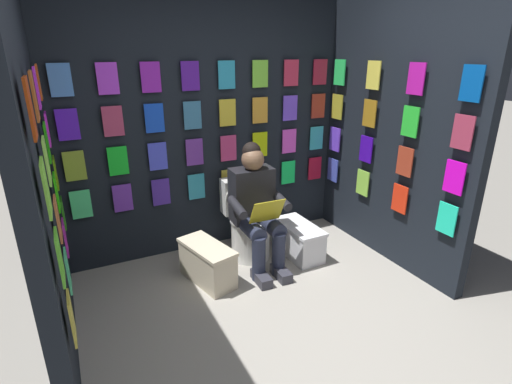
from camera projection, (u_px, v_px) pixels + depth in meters
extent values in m
plane|color=#9E998E|center=(312.00, 356.00, 2.68)|extent=(30.00, 30.00, 0.00)
cube|color=black|center=(208.00, 128.00, 3.88)|extent=(2.97, 0.10, 2.50)
cube|color=#44DE82|center=(81.00, 204.00, 3.48)|extent=(0.17, 0.01, 0.26)
cube|color=#652CAD|center=(123.00, 198.00, 3.63)|extent=(0.17, 0.01, 0.26)
cube|color=#3F2097|center=(161.00, 192.00, 3.78)|extent=(0.17, 0.01, 0.26)
cube|color=teal|center=(196.00, 187.00, 3.93)|extent=(0.17, 0.01, 0.26)
cube|color=yellow|center=(229.00, 182.00, 4.07)|extent=(0.17, 0.01, 0.26)
cube|color=red|center=(260.00, 177.00, 4.22)|extent=(0.17, 0.01, 0.26)
cube|color=#16E15E|center=(288.00, 172.00, 4.37)|extent=(0.17, 0.01, 0.26)
cube|color=#A4132B|center=(315.00, 168.00, 4.52)|extent=(0.17, 0.01, 0.26)
cube|color=olive|center=(75.00, 166.00, 3.35)|extent=(0.17, 0.01, 0.26)
cube|color=#10C023|center=(118.00, 161.00, 3.50)|extent=(0.17, 0.01, 0.26)
cube|color=blue|center=(158.00, 156.00, 3.65)|extent=(0.17, 0.01, 0.26)
cube|color=#68309C|center=(195.00, 152.00, 3.80)|extent=(0.17, 0.01, 0.26)
cube|color=#CB3A77|center=(228.00, 148.00, 3.95)|extent=(0.17, 0.01, 0.26)
cube|color=#BDD90C|center=(260.00, 145.00, 4.10)|extent=(0.17, 0.01, 0.26)
cube|color=#E84CD7|center=(289.00, 141.00, 4.25)|extent=(0.17, 0.01, 0.26)
cube|color=#34ABB5|center=(316.00, 138.00, 4.40)|extent=(0.17, 0.01, 0.26)
cube|color=#4A18C4|center=(68.00, 125.00, 3.23)|extent=(0.17, 0.01, 0.26)
cube|color=#A8345C|center=(113.00, 121.00, 3.38)|extent=(0.17, 0.01, 0.26)
cube|color=blue|center=(154.00, 118.00, 3.53)|extent=(0.17, 0.01, 0.26)
cube|color=teal|center=(192.00, 115.00, 3.68)|extent=(0.17, 0.01, 0.26)
cube|color=gold|center=(228.00, 113.00, 3.83)|extent=(0.17, 0.01, 0.26)
cube|color=gold|center=(260.00, 110.00, 3.98)|extent=(0.17, 0.01, 0.26)
cube|color=#6D47EB|center=(290.00, 108.00, 4.13)|extent=(0.17, 0.01, 0.26)
cube|color=#9F3124|center=(318.00, 106.00, 4.28)|extent=(0.17, 0.01, 0.26)
cube|color=#4581D9|center=(60.00, 80.00, 3.11)|extent=(0.17, 0.01, 0.26)
cube|color=#AC35E3|center=(108.00, 79.00, 3.26)|extent=(0.17, 0.01, 0.26)
cube|color=purple|center=(151.00, 77.00, 3.41)|extent=(0.17, 0.01, 0.26)
cube|color=#4B1697|center=(190.00, 76.00, 3.56)|extent=(0.17, 0.01, 0.26)
cube|color=#2693BB|center=(227.00, 75.00, 3.70)|extent=(0.17, 0.01, 0.26)
cube|color=#79D33B|center=(260.00, 74.00, 3.85)|extent=(0.17, 0.01, 0.26)
cube|color=#CD2E50|center=(291.00, 73.00, 4.00)|extent=(0.17, 0.01, 0.26)
cube|color=#AA1D3A|center=(320.00, 72.00, 4.15)|extent=(0.17, 0.01, 0.26)
cube|color=black|center=(394.00, 132.00, 3.66)|extent=(0.10, 1.88, 2.50)
cube|color=#3E4DB9|center=(333.00, 170.00, 4.46)|extent=(0.01, 0.17, 0.26)
cube|color=#93D847|center=(363.00, 183.00, 4.04)|extent=(0.01, 0.17, 0.26)
cube|color=red|center=(400.00, 199.00, 3.61)|extent=(0.01, 0.17, 0.26)
cube|color=#1EEDBA|center=(447.00, 219.00, 3.18)|extent=(0.01, 0.17, 0.26)
cube|color=#6839DB|center=(335.00, 139.00, 4.34)|extent=(0.01, 0.17, 0.26)
cube|color=#390CAA|center=(366.00, 149.00, 3.91)|extent=(0.01, 0.17, 0.26)
cube|color=#A53722|center=(405.00, 162.00, 3.49)|extent=(0.01, 0.17, 0.26)
cube|color=#EA0BD6|center=(454.00, 177.00, 3.06)|extent=(0.01, 0.17, 0.26)
cube|color=#A9A22C|center=(337.00, 107.00, 4.22)|extent=(0.01, 0.17, 0.26)
cube|color=#A2731B|center=(370.00, 113.00, 3.79)|extent=(0.01, 0.17, 0.26)
cube|color=green|center=(410.00, 122.00, 3.36)|extent=(0.01, 0.17, 0.26)
cube|color=#A2334F|center=(463.00, 132.00, 2.93)|extent=(0.01, 0.17, 0.26)
cube|color=#28D95D|center=(340.00, 72.00, 4.09)|extent=(0.01, 0.17, 0.26)
cube|color=#EBDB4D|center=(373.00, 75.00, 3.67)|extent=(0.01, 0.17, 0.26)
cube|color=#BA179E|center=(416.00, 79.00, 3.24)|extent=(0.01, 0.17, 0.26)
cube|color=#084AA2|center=(472.00, 83.00, 2.81)|extent=(0.01, 0.17, 0.26)
cube|color=black|center=(36.00, 175.00, 2.42)|extent=(0.10, 1.88, 2.50)
cube|color=gold|center=(72.00, 318.00, 2.01)|extent=(0.01, 0.17, 0.26)
cube|color=#4ADA8B|center=(68.00, 271.00, 2.44)|extent=(0.01, 0.17, 0.26)
cube|color=#BA26AC|center=(65.00, 238.00, 2.87)|extent=(0.01, 0.17, 0.26)
cube|color=#2F921B|center=(63.00, 213.00, 3.29)|extent=(0.01, 0.17, 0.26)
cube|color=#5CCB2E|center=(60.00, 257.00, 1.89)|extent=(0.01, 0.17, 0.26)
cube|color=#CD6E39|center=(58.00, 219.00, 2.32)|extent=(0.01, 0.17, 0.26)
cube|color=#2CDD0C|center=(57.00, 192.00, 2.74)|extent=(0.01, 0.17, 0.26)
cube|color=#67AC0E|center=(56.00, 173.00, 3.17)|extent=(0.01, 0.17, 0.26)
cube|color=#78D238|center=(46.00, 188.00, 1.77)|extent=(0.01, 0.17, 0.26)
cube|color=#9EF153|center=(47.00, 161.00, 2.19)|extent=(0.01, 0.17, 0.26)
cube|color=#20A00D|center=(47.00, 142.00, 2.62)|extent=(0.01, 0.17, 0.26)
cube|color=#E42CE9|center=(48.00, 129.00, 3.05)|extent=(0.01, 0.17, 0.26)
cube|color=#A0340B|center=(30.00, 108.00, 1.64)|extent=(0.01, 0.17, 0.26)
cube|color=#AC521F|center=(34.00, 96.00, 2.07)|extent=(0.01, 0.17, 0.26)
cube|color=#BF2BDE|center=(37.00, 88.00, 2.50)|extent=(0.01, 0.17, 0.26)
cube|color=#D54C1A|center=(39.00, 82.00, 2.92)|extent=(0.01, 0.17, 0.26)
cylinder|color=white|center=(251.00, 239.00, 3.90)|extent=(0.38, 0.38, 0.40)
cylinder|color=white|center=(250.00, 220.00, 3.83)|extent=(0.41, 0.41, 0.02)
cube|color=white|center=(240.00, 195.00, 3.99)|extent=(0.39, 0.19, 0.36)
cylinder|color=white|center=(244.00, 198.00, 3.92)|extent=(0.39, 0.08, 0.39)
cube|color=black|center=(252.00, 195.00, 3.71)|extent=(0.41, 0.23, 0.52)
sphere|color=brown|center=(253.00, 159.00, 3.56)|extent=(0.21, 0.21, 0.21)
sphere|color=black|center=(251.00, 151.00, 3.56)|extent=(0.17, 0.17, 0.17)
cylinder|color=#23283D|center=(270.00, 224.00, 3.66)|extent=(0.16, 0.40, 0.15)
cylinder|color=#23283D|center=(251.00, 228.00, 3.58)|extent=(0.16, 0.40, 0.15)
cylinder|color=#23283D|center=(278.00, 254.00, 3.59)|extent=(0.12, 0.12, 0.42)
cylinder|color=#23283D|center=(259.00, 259.00, 3.51)|extent=(0.12, 0.12, 0.42)
cube|color=#33333D|center=(281.00, 273.00, 3.59)|extent=(0.12, 0.26, 0.09)
cube|color=#33333D|center=(261.00, 278.00, 3.52)|extent=(0.12, 0.26, 0.09)
cylinder|color=black|center=(281.00, 200.00, 3.65)|extent=(0.09, 0.31, 0.13)
cylinder|color=black|center=(237.00, 207.00, 3.48)|extent=(0.09, 0.31, 0.13)
cube|color=#A8971B|center=(267.00, 211.00, 3.43)|extent=(0.30, 0.14, 0.23)
cube|color=silver|center=(299.00, 241.00, 3.96)|extent=(0.28, 0.57, 0.30)
cube|color=white|center=(299.00, 226.00, 3.90)|extent=(0.30, 0.60, 0.03)
cube|color=beige|center=(208.00, 265.00, 3.50)|extent=(0.38, 0.61, 0.33)
cube|color=beige|center=(207.00, 247.00, 3.44)|extent=(0.40, 0.64, 0.03)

